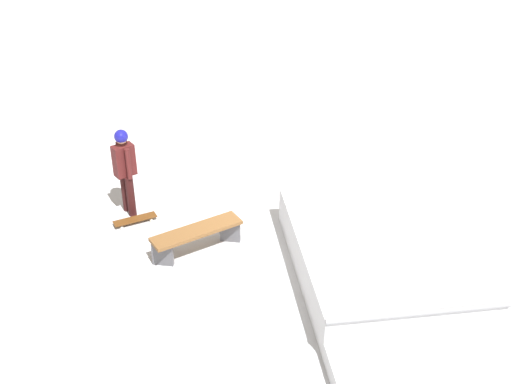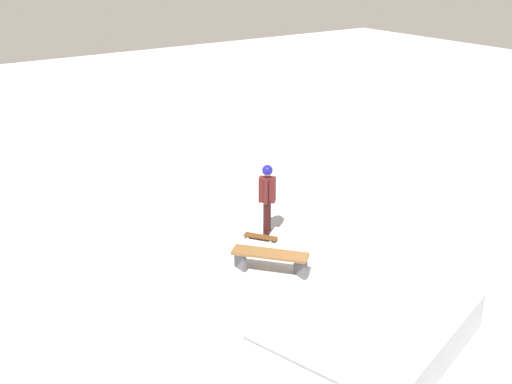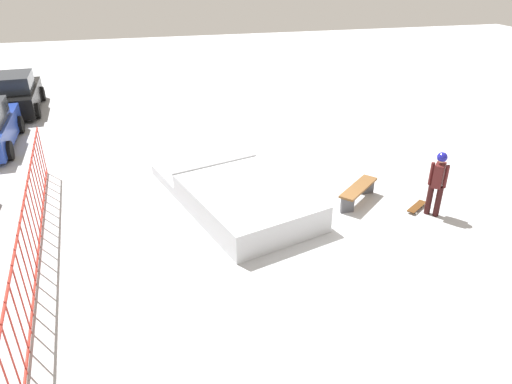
{
  "view_description": "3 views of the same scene",
  "coord_description": "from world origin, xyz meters",
  "px_view_note": "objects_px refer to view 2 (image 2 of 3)",
  "views": [
    {
      "loc": [
        8.97,
        0.6,
        6.42
      ],
      "look_at": [
        -0.21,
        -0.79,
        0.9
      ],
      "focal_mm": 43.77,
      "sensor_mm": 36.0,
      "label": 1
    },
    {
      "loc": [
        7.02,
        7.14,
        6.39
      ],
      "look_at": [
        -0.46,
        -3.55,
        1.0
      ],
      "focal_mm": 41.96,
      "sensor_mm": 36.0,
      "label": 2
    },
    {
      "loc": [
        -9.57,
        3.64,
        6.02
      ],
      "look_at": [
        0.6,
        1.08,
        0.6
      ],
      "focal_mm": 32.55,
      "sensor_mm": 36.0,
      "label": 3
    }
  ],
  "objects_px": {
    "skater": "(267,194)",
    "skate_ramp": "(356,346)",
    "park_bench": "(270,258)",
    "skateboard": "(261,237)"
  },
  "relations": [
    {
      "from": "skate_ramp",
      "to": "skater",
      "type": "height_order",
      "value": "skater"
    },
    {
      "from": "skater",
      "to": "park_bench",
      "type": "height_order",
      "value": "skater"
    },
    {
      "from": "skateboard",
      "to": "park_bench",
      "type": "relative_size",
      "value": 0.52
    },
    {
      "from": "skate_ramp",
      "to": "skateboard",
      "type": "height_order",
      "value": "skate_ramp"
    },
    {
      "from": "skater",
      "to": "park_bench",
      "type": "relative_size",
      "value": 1.17
    },
    {
      "from": "skate_ramp",
      "to": "park_bench",
      "type": "height_order",
      "value": "skate_ramp"
    },
    {
      "from": "skater",
      "to": "skate_ramp",
      "type": "bearing_deg",
      "value": 115.49
    },
    {
      "from": "park_bench",
      "to": "skater",
      "type": "bearing_deg",
      "value": -124.11
    },
    {
      "from": "skate_ramp",
      "to": "skateboard",
      "type": "distance_m",
      "value": 4.71
    },
    {
      "from": "skater",
      "to": "skateboard",
      "type": "distance_m",
      "value": 1.01
    }
  ]
}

